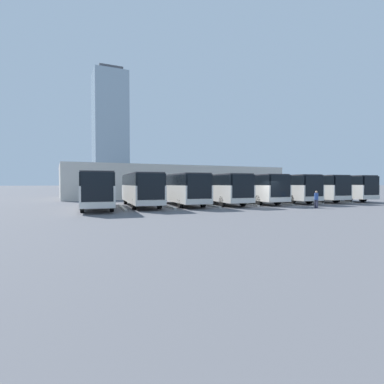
% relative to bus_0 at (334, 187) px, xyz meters
% --- Properties ---
extents(ground_plane, '(600.00, 600.00, 0.00)m').
position_rel_bus_0_xyz_m(ground_plane, '(15.04, 5.22, -1.80)').
color(ground_plane, '#5B5B60').
extents(bus_0, '(3.75, 11.61, 3.23)m').
position_rel_bus_0_xyz_m(bus_0, '(0.00, 0.00, 0.00)').
color(bus_0, silver).
rests_on(bus_0, ground_plane).
extents(curb_divider_0, '(0.88, 5.97, 0.15)m').
position_rel_bus_0_xyz_m(curb_divider_0, '(2.15, 1.69, -1.73)').
color(curb_divider_0, '#B2B2AD').
rests_on(curb_divider_0, ground_plane).
extents(bus_1, '(3.75, 11.61, 3.23)m').
position_rel_bus_0_xyz_m(bus_1, '(4.30, -0.28, 0.00)').
color(bus_1, silver).
rests_on(bus_1, ground_plane).
extents(curb_divider_1, '(0.88, 5.97, 0.15)m').
position_rel_bus_0_xyz_m(curb_divider_1, '(6.44, 1.41, -1.73)').
color(curb_divider_1, '#B2B2AD').
rests_on(curb_divider_1, ground_plane).
extents(bus_2, '(3.75, 11.61, 3.23)m').
position_rel_bus_0_xyz_m(bus_2, '(8.59, -0.25, 0.00)').
color(bus_2, silver).
rests_on(bus_2, ground_plane).
extents(curb_divider_2, '(0.88, 5.97, 0.15)m').
position_rel_bus_0_xyz_m(curb_divider_2, '(10.74, 1.44, -1.73)').
color(curb_divider_2, '#B2B2AD').
rests_on(curb_divider_2, ground_plane).
extents(bus_3, '(3.75, 11.61, 3.23)m').
position_rel_bus_0_xyz_m(bus_3, '(12.89, -0.42, 0.00)').
color(bus_3, silver).
rests_on(bus_3, ground_plane).
extents(curb_divider_3, '(0.88, 5.97, 0.15)m').
position_rel_bus_0_xyz_m(curb_divider_3, '(15.04, 1.26, -1.73)').
color(curb_divider_3, '#B2B2AD').
rests_on(curb_divider_3, ground_plane).
extents(bus_4, '(3.75, 11.61, 3.23)m').
position_rel_bus_0_xyz_m(bus_4, '(17.19, -0.48, 0.00)').
color(bus_4, silver).
rests_on(bus_4, ground_plane).
extents(curb_divider_4, '(0.88, 5.97, 0.15)m').
position_rel_bus_0_xyz_m(curb_divider_4, '(19.34, 1.21, -1.73)').
color(curb_divider_4, '#B2B2AD').
rests_on(curb_divider_4, ground_plane).
extents(bus_5, '(3.75, 11.61, 3.23)m').
position_rel_bus_0_xyz_m(bus_5, '(21.49, -0.80, 0.00)').
color(bus_5, silver).
rests_on(bus_5, ground_plane).
extents(curb_divider_5, '(0.88, 5.97, 0.15)m').
position_rel_bus_0_xyz_m(curb_divider_5, '(23.63, 0.88, -1.73)').
color(curb_divider_5, '#B2B2AD').
rests_on(curb_divider_5, ground_plane).
extents(bus_6, '(3.75, 11.61, 3.23)m').
position_rel_bus_0_xyz_m(bus_6, '(25.78, -0.93, 0.00)').
color(bus_6, silver).
rests_on(bus_6, ground_plane).
extents(curb_divider_6, '(0.88, 5.97, 0.15)m').
position_rel_bus_0_xyz_m(curb_divider_6, '(27.93, 0.75, -1.73)').
color(curb_divider_6, '#B2B2AD').
rests_on(curb_divider_6, ground_plane).
extents(bus_7, '(3.75, 11.61, 3.23)m').
position_rel_bus_0_xyz_m(bus_7, '(30.08, -0.08, 0.00)').
color(bus_7, silver).
rests_on(bus_7, ground_plane).
extents(pedestrian, '(0.39, 0.39, 1.60)m').
position_rel_bus_0_xyz_m(pedestrian, '(11.67, 7.90, -0.94)').
color(pedestrian, '#38384C').
rests_on(pedestrian, ground_plane).
extents(station_building, '(35.63, 16.62, 5.05)m').
position_rel_bus_0_xyz_m(station_building, '(15.04, -19.90, 0.75)').
color(station_building, beige).
rests_on(station_building, ground_plane).
extents(office_tower, '(18.88, 18.88, 69.25)m').
position_rel_bus_0_xyz_m(office_tower, '(3.47, -152.95, 32.22)').
color(office_tower, '#93A8B7').
rests_on(office_tower, ground_plane).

